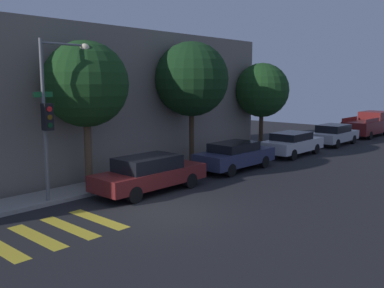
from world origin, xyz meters
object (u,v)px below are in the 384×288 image
(sedan_tail_of_row, at_px, (334,134))
(pickup_truck, at_px, (368,124))
(sedan_middle, at_px, (235,155))
(tree_midblock, at_px, (192,79))
(traffic_light_pole, at_px, (55,100))
(tree_far_end, at_px, (262,90))
(sedan_near_corner, at_px, (150,173))
(sedan_far_end, at_px, (292,143))
(tree_near_corner, at_px, (86,84))

(sedan_tail_of_row, relative_size, pickup_truck, 0.78)
(sedan_middle, relative_size, sedan_tail_of_row, 1.03)
(tree_midblock, bearing_deg, traffic_light_pole, -173.85)
(pickup_truck, distance_m, tree_far_end, 12.48)
(pickup_truck, relative_size, tree_far_end, 1.04)
(sedan_near_corner, height_order, pickup_truck, pickup_truck)
(sedan_middle, xyz_separation_m, pickup_truck, (17.51, -0.00, 0.21))
(sedan_tail_of_row, xyz_separation_m, pickup_truck, (6.37, 0.00, 0.21))
(sedan_near_corner, height_order, tree_midblock, tree_midblock)
(sedan_far_end, relative_size, tree_midblock, 0.71)
(sedan_near_corner, distance_m, pickup_truck, 23.03)
(pickup_truck, distance_m, tree_midblock, 18.69)
(sedan_near_corner, distance_m, tree_midblock, 6.34)
(tree_far_end, bearing_deg, sedan_near_corner, -169.12)
(sedan_middle, bearing_deg, sedan_near_corner, -180.00)
(traffic_light_pole, bearing_deg, sedan_near_corner, -22.18)
(traffic_light_pole, height_order, tree_near_corner, tree_near_corner)
(traffic_light_pole, bearing_deg, tree_near_corner, 25.06)
(tree_midblock, distance_m, tree_far_end, 6.30)
(tree_midblock, height_order, tree_far_end, tree_midblock)
(sedan_tail_of_row, distance_m, pickup_truck, 6.37)
(sedan_middle, relative_size, tree_far_end, 0.84)
(sedan_near_corner, bearing_deg, tree_far_end, 10.88)
(sedan_near_corner, xyz_separation_m, sedan_tail_of_row, (16.66, 0.00, -0.01))
(tree_near_corner, bearing_deg, sedan_near_corner, -58.51)
(sedan_tail_of_row, distance_m, tree_far_end, 6.70)
(tree_near_corner, bearing_deg, sedan_tail_of_row, -6.74)
(tree_far_end, bearing_deg, sedan_far_end, -90.02)
(sedan_near_corner, height_order, sedan_far_end, sedan_near_corner)
(traffic_light_pole, distance_m, pickup_truck, 26.31)
(sedan_near_corner, bearing_deg, sedan_middle, 0.00)
(sedan_far_end, xyz_separation_m, pickup_truck, (11.99, 0.00, 0.21))
(traffic_light_pole, relative_size, tree_far_end, 1.06)
(tree_midblock, bearing_deg, sedan_far_end, -18.69)
(traffic_light_pole, height_order, sedan_middle, traffic_light_pole)
(sedan_middle, bearing_deg, tree_midblock, 109.39)
(traffic_light_pole, xyz_separation_m, tree_near_corner, (1.82, 0.85, 0.52))
(sedan_near_corner, relative_size, sedan_far_end, 1.07)
(sedan_tail_of_row, xyz_separation_m, tree_midblock, (-11.89, 2.12, 3.61))
(sedan_middle, relative_size, tree_midblock, 0.72)
(sedan_middle, distance_m, tree_far_end, 6.63)
(sedan_middle, xyz_separation_m, tree_midblock, (-0.75, 2.12, 3.61))
(sedan_far_end, relative_size, tree_near_corner, 0.76)
(pickup_truck, relative_size, tree_midblock, 0.90)
(sedan_middle, bearing_deg, traffic_light_pole, 171.62)
(traffic_light_pole, relative_size, sedan_middle, 1.27)
(tree_far_end, bearing_deg, traffic_light_pole, -176.56)
(tree_midblock, bearing_deg, tree_near_corner, 180.00)
(tree_near_corner, distance_m, tree_midblock, 6.07)
(traffic_light_pole, bearing_deg, tree_midblock, 6.15)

